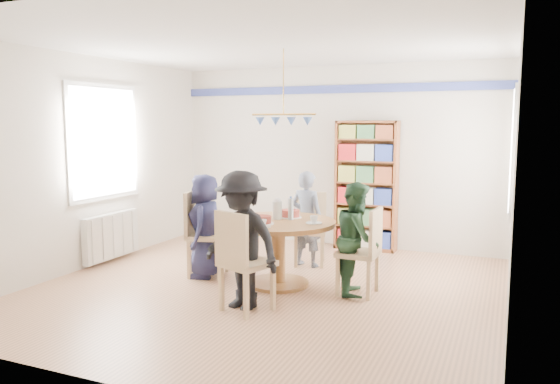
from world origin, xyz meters
The scene contains 14 objects.
ground centered at (0.00, 0.00, 0.00)m, with size 5.00×5.00×0.00m, color tan.
room_shell centered at (-0.26, 0.87, 1.65)m, with size 5.00×5.00×5.00m.
radiator centered at (-2.42, 0.30, 0.35)m, with size 0.12×1.00×0.60m.
dining_table centered at (0.07, 0.19, 0.56)m, with size 1.30×1.30×0.75m.
chair_left centered at (-0.96, 0.20, 0.57)m, with size 0.56×0.56×1.04m.
chair_right centered at (1.07, 0.22, 0.52)m, with size 0.43×0.43×0.95m.
chair_far centered at (0.06, 1.27, 0.52)m, with size 0.52×0.52×0.94m.
chair_near centered at (0.10, -0.80, 0.56)m, with size 0.58×0.58×1.01m.
person_left centered at (-0.88, 0.16, 0.62)m, with size 0.61×0.40×1.25m, color #171833.
person_right centered at (0.98, 0.24, 0.61)m, with size 0.59×0.46×1.22m, color #1C3822.
person_far centered at (0.07, 1.12, 0.62)m, with size 0.45×0.30×1.24m, color gray.
person_near centered at (0.05, -0.68, 0.69)m, with size 0.90×0.51×1.39m, color black.
bookshelf centered at (0.54, 2.34, 0.93)m, with size 0.90×0.27×1.89m.
tableware centered at (0.05, 0.22, 0.81)m, with size 1.03×1.03×0.27m.
Camera 1 is at (2.48, -5.41, 1.85)m, focal length 35.00 mm.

